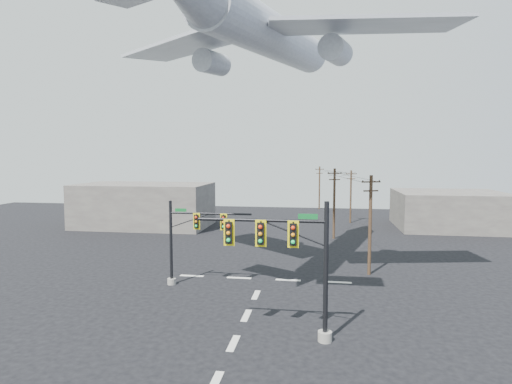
% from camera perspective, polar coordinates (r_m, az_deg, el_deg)
% --- Properties ---
extents(ground, '(120.00, 120.00, 0.00)m').
position_cam_1_polar(ground, '(24.17, -3.04, -19.51)').
color(ground, black).
rests_on(ground, ground).
extents(lane_markings, '(14.00, 21.20, 0.01)m').
position_cam_1_polar(lane_markings, '(29.02, -0.83, -15.20)').
color(lane_markings, silver).
rests_on(lane_markings, ground).
extents(signal_mast_near, '(7.33, 0.83, 7.59)m').
position_cam_1_polar(signal_mast_near, '(23.23, 4.94, -9.31)').
color(signal_mast_near, gray).
rests_on(signal_mast_near, ground).
extents(signal_mast_far, '(6.62, 0.72, 6.54)m').
position_cam_1_polar(signal_mast_far, '(33.23, -9.05, -6.36)').
color(signal_mast_far, gray).
rests_on(signal_mast_far, ground).
extents(utility_pole_a, '(1.60, 0.70, 8.36)m').
position_cam_1_polar(utility_pole_a, '(36.86, 14.98, -4.02)').
color(utility_pole_a, '#432E1C').
rests_on(utility_pole_a, ground).
extents(utility_pole_b, '(1.70, 0.40, 8.43)m').
position_cam_1_polar(utility_pole_b, '(51.78, 10.38, -1.34)').
color(utility_pole_b, '#432E1C').
rests_on(utility_pole_b, ground).
extents(utility_pole_c, '(1.59, 0.32, 7.79)m').
position_cam_1_polar(utility_pole_c, '(64.49, 12.52, -0.45)').
color(utility_pole_c, '#432E1C').
rests_on(utility_pole_c, ground).
extents(utility_pole_d, '(1.59, 0.64, 7.94)m').
position_cam_1_polar(utility_pole_d, '(79.93, 8.45, 0.69)').
color(utility_pole_d, '#432E1C').
rests_on(utility_pole_d, ground).
extents(power_lines, '(6.11, 43.53, 0.54)m').
position_cam_1_polar(power_lines, '(58.21, 11.22, 2.41)').
color(power_lines, black).
extents(airliner, '(27.79, 29.86, 8.05)m').
position_cam_1_polar(airliner, '(35.41, 2.13, 19.94)').
color(airliner, silver).
extents(building_left, '(18.00, 10.00, 6.00)m').
position_cam_1_polar(building_left, '(62.02, -14.67, -1.70)').
color(building_left, slate).
rests_on(building_left, ground).
extents(building_right, '(14.00, 12.00, 5.00)m').
position_cam_1_polar(building_right, '(64.41, 24.38, -2.19)').
color(building_right, slate).
rests_on(building_right, ground).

